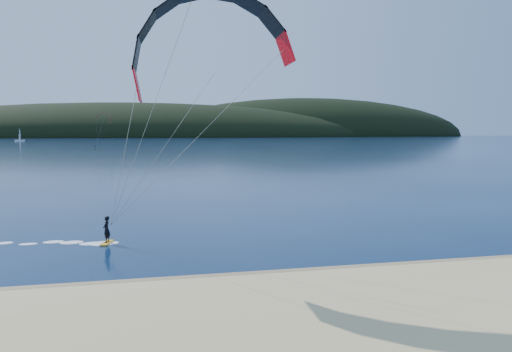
{
  "coord_description": "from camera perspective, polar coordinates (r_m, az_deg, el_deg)",
  "views": [
    {
      "loc": [
        -2.36,
        -17.48,
        7.82
      ],
      "look_at": [
        3.15,
        10.0,
        5.0
      ],
      "focal_mm": 30.61,
      "sensor_mm": 36.0,
      "label": 1
    }
  ],
  "objects": [
    {
      "name": "ground",
      "position": [
        19.29,
        -3.51,
        -18.18
      ],
      "size": [
        1800.0,
        1800.0,
        0.0
      ],
      "primitive_type": "plane",
      "color": "#071935",
      "rests_on": "ground"
    },
    {
      "name": "kitesurfer_far",
      "position": [
        224.63,
        -19.32,
        6.85
      ],
      "size": [
        9.65,
        7.06,
        16.24
      ],
      "color": "gold",
      "rests_on": "ground"
    },
    {
      "name": "headland",
      "position": [
        762.81,
        -11.16,
        5.05
      ],
      "size": [
        1200.0,
        310.0,
        140.0
      ],
      "color": "black",
      "rests_on": "ground"
    },
    {
      "name": "sailboat",
      "position": [
        435.22,
        -28.48,
        4.13
      ],
      "size": [
        7.93,
        5.11,
        11.29
      ],
      "color": "white",
      "rests_on": "ground"
    },
    {
      "name": "kitesurfer_near",
      "position": [
        25.44,
        -6.05,
        12.59
      ],
      "size": [
        22.59,
        9.71,
        15.01
      ],
      "color": "gold",
      "rests_on": "ground"
    },
    {
      "name": "wet_sand",
      "position": [
        23.43,
        -5.06,
        -13.64
      ],
      "size": [
        220.0,
        2.5,
        0.1
      ],
      "color": "olive",
      "rests_on": "ground"
    }
  ]
}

